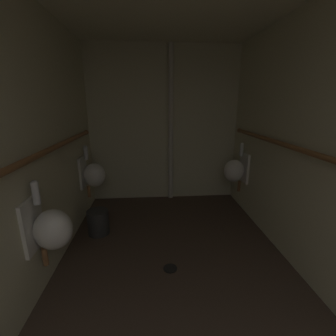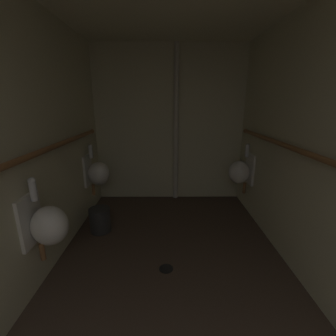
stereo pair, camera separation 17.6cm
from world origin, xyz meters
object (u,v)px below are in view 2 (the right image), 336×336
urinal_left_mid (47,224)px  urinal_right_mid (241,171)px  standpipe_back_wall (176,126)px  floor_drain (166,268)px  urinal_left_far (97,173)px  waste_bin (100,220)px

urinal_left_mid → urinal_right_mid: bearing=36.0°
standpipe_back_wall → floor_drain: standpipe_back_wall is taller
urinal_left_mid → urinal_left_far: same height
urinal_right_mid → floor_drain: 1.81m
urinal_left_mid → urinal_right_mid: (2.09, 1.52, 0.00)m
urinal_left_mid → waste_bin: (0.15, 0.93, -0.47)m
waste_bin → urinal_right_mid: bearing=16.8°
urinal_right_mid → waste_bin: 2.08m
urinal_left_mid → standpipe_back_wall: 2.36m
urinal_right_mid → waste_bin: size_ratio=2.44×
urinal_left_mid → floor_drain: urinal_left_mid is taller
standpipe_back_wall → urinal_right_mid: bearing=-25.4°
urinal_right_mid → waste_bin: bearing=-163.2°
standpipe_back_wall → floor_drain: bearing=-95.1°
floor_drain → waste_bin: size_ratio=0.45×
urinal_left_far → waste_bin: (0.15, -0.53, -0.47)m
urinal_left_far → floor_drain: urinal_left_far is taller
urinal_left_mid → waste_bin: bearing=81.0°
urinal_right_mid → waste_bin: (-1.94, -0.58, -0.47)m
urinal_right_mid → floor_drain: size_ratio=5.39×
urinal_left_mid → urinal_right_mid: size_ratio=1.00×
urinal_right_mid → floor_drain: (-1.10, -1.31, -0.62)m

